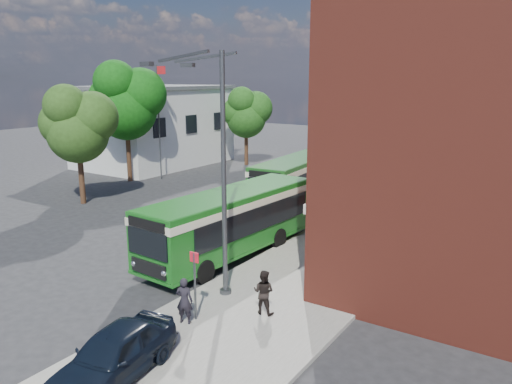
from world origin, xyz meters
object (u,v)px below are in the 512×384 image
Objects in this scene: bus_rear at (301,175)px; street_lamp at (216,171)px; parked_car at (114,355)px; bus_front at (231,218)px.

street_lamp is at bearing -73.67° from bus_rear.
parked_car is at bearing -79.37° from street_lamp.
parked_car is (3.21, -9.74, -0.97)m from bus_front.
street_lamp is 0.86× the size of bus_rear.
bus_front is at bearing 99.41° from parked_car.
bus_rear is at bearing 106.33° from street_lamp.
bus_rear is (-4.24, 14.46, -2.96)m from street_lamp.
street_lamp reaches higher than parked_car.
bus_rear reaches higher than parked_car.
bus_front is (-2.08, 3.72, -2.96)m from street_lamp.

